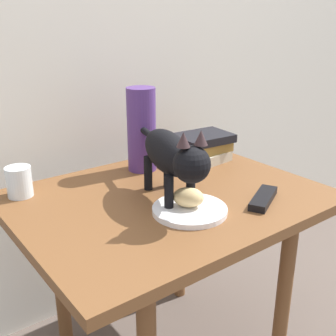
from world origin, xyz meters
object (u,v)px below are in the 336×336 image
at_px(book_stack, 203,147).
at_px(plate, 190,210).
at_px(side_table, 168,219).
at_px(bread_roll, 188,197).
at_px(tv_remote, 263,198).
at_px(candle_jar, 19,183).
at_px(cat, 172,155).
at_px(green_vase, 142,130).

bearing_deg(book_stack, plate, -136.24).
distance_m(side_table, bread_roll, 0.16).
xyz_separation_m(side_table, tv_remote, (0.18, -0.19, 0.09)).
bearing_deg(tv_remote, candle_jar, 112.22).
height_order(book_stack, candle_jar, book_stack).
distance_m(plate, book_stack, 0.41).
xyz_separation_m(candle_jar, tv_remote, (0.51, -0.44, -0.03)).
bearing_deg(cat, green_vase, 72.97).
bearing_deg(plate, candle_jar, 130.25).
xyz_separation_m(bread_roll, green_vase, (0.08, 0.33, 0.09)).
distance_m(plate, cat, 0.15).
height_order(book_stack, tv_remote, book_stack).
relative_size(plate, book_stack, 0.97).
bearing_deg(candle_jar, tv_remote, -40.55).
height_order(plate, tv_remote, tv_remote).
bearing_deg(plate, tv_remote, -19.44).
xyz_separation_m(plate, tv_remote, (0.20, -0.07, 0.00)).
bearing_deg(tv_remote, plate, 133.34).
xyz_separation_m(side_table, green_vase, (0.06, 0.22, 0.21)).
height_order(side_table, candle_jar, candle_jar).
distance_m(book_stack, tv_remote, 0.37).
bearing_deg(candle_jar, bread_roll, -48.96).
xyz_separation_m(cat, candle_jar, (-0.31, 0.29, -0.09)).
relative_size(side_table, book_stack, 4.23).
bearing_deg(book_stack, tv_remote, -104.88).
relative_size(side_table, candle_jar, 9.82).
xyz_separation_m(bread_roll, tv_remote, (0.20, -0.08, -0.03)).
bearing_deg(green_vase, bread_roll, -103.69).
relative_size(bread_roll, tv_remote, 0.53).
relative_size(side_table, bread_roll, 10.44).
distance_m(plate, green_vase, 0.37).
relative_size(cat, tv_remote, 3.11).
bearing_deg(plate, side_table, 79.21).
distance_m(green_vase, tv_remote, 0.44).
distance_m(bread_roll, tv_remote, 0.22).
relative_size(plate, candle_jar, 2.27).
height_order(side_table, plate, plate).
bearing_deg(plate, book_stack, 43.76).
relative_size(candle_jar, tv_remote, 0.57).
bearing_deg(plate, cat, 88.24).
xyz_separation_m(book_stack, tv_remote, (-0.09, -0.35, -0.04)).
distance_m(side_table, green_vase, 0.31).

